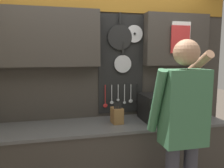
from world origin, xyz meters
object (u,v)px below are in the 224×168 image
object	(u,v)px
microwave	(162,107)
person	(183,122)
knife_block	(117,115)
utensil_crock	(201,110)

from	to	relation	value
microwave	person	xyz separation A→B (m)	(-0.11, -0.60, 0.02)
knife_block	person	world-z (taller)	person
knife_block	utensil_crock	xyz separation A→B (m)	(1.04, 0.00, -0.01)
microwave	person	distance (m)	0.61
knife_block	microwave	bearing A→B (deg)	-0.05
knife_block	person	size ratio (longest dim) A/B	0.14
person	knife_block	bearing A→B (deg)	125.64
microwave	person	world-z (taller)	person
microwave	person	bearing A→B (deg)	-99.92
knife_block	utensil_crock	size ratio (longest dim) A/B	0.74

